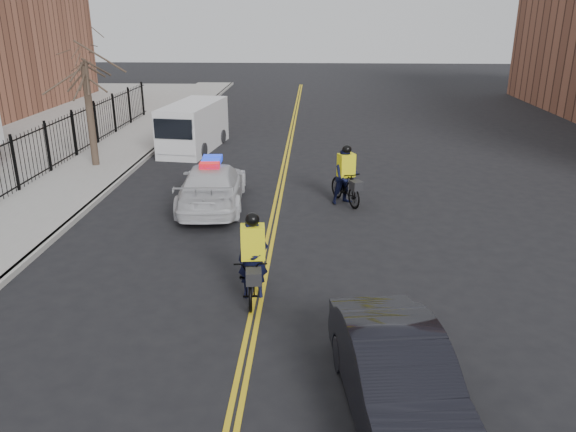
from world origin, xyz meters
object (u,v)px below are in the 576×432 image
(cyclist_far, at_px, (346,181))
(cargo_van, at_px, (193,127))
(dark_sedan, at_px, (398,379))
(police_cruiser, at_px, (212,185))
(cyclist_near, at_px, (253,268))

(cyclist_far, bearing_deg, cargo_van, 106.34)
(dark_sedan, bearing_deg, police_cruiser, 106.77)
(cargo_van, bearing_deg, cyclist_near, -65.64)
(cyclist_near, bearing_deg, dark_sedan, -62.24)
(police_cruiser, height_order, cargo_van, cargo_van)
(police_cruiser, relative_size, dark_sedan, 1.18)
(cyclist_near, bearing_deg, cyclist_far, 63.72)
(dark_sedan, relative_size, cyclist_far, 2.13)
(cyclist_near, xyz_separation_m, cyclist_far, (2.34, 6.54, 0.09))
(dark_sedan, xyz_separation_m, cyclist_near, (-2.62, 3.83, -0.01))
(dark_sedan, height_order, cargo_van, cargo_van)
(police_cruiser, distance_m, dark_sedan, 10.88)
(cargo_van, distance_m, cyclist_near, 14.56)
(dark_sedan, bearing_deg, cargo_van, 102.96)
(dark_sedan, relative_size, cyclist_near, 2.05)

